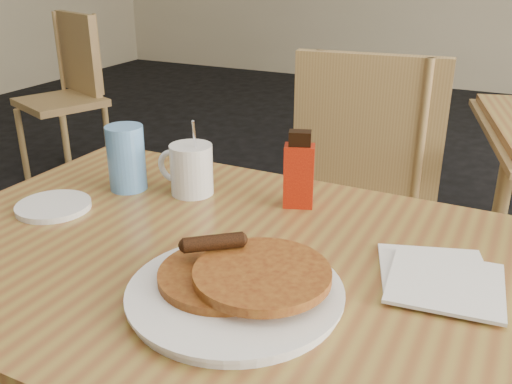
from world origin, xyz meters
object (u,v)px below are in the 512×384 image
main_table (230,276)px  chair_wall_extra (70,81)px  pancake_plate (238,286)px  coffee_mug (190,168)px  chair_main_far (353,196)px  blue_tumbler (126,158)px  syrup_bottle (299,172)px

main_table → chair_wall_extra: 2.61m
pancake_plate → coffee_mug: coffee_mug is taller
chair_main_far → blue_tumbler: bearing=-127.7°
pancake_plate → syrup_bottle: 0.36m
syrup_bottle → blue_tumbler: syrup_bottle is taller
main_table → pancake_plate: bearing=-55.9°
main_table → chair_main_far: bearing=89.3°
chair_main_far → syrup_bottle: bearing=-93.8°
main_table → blue_tumbler: size_ratio=8.59×
main_table → blue_tumbler: (-0.34, 0.16, 0.11)m
coffee_mug → blue_tumbler: (-0.14, -0.04, 0.01)m
chair_main_far → blue_tumbler: chair_main_far is taller
coffee_mug → chair_wall_extra: bearing=146.0°
chair_wall_extra → coffee_mug: (1.76, -1.50, 0.26)m
chair_wall_extra → syrup_bottle: bearing=-14.6°
chair_wall_extra → pancake_plate: 2.74m
syrup_bottle → blue_tumbler: bearing=172.7°
chair_main_far → coffee_mug: 0.61m
chair_wall_extra → syrup_bottle: 2.49m
chair_wall_extra → coffee_mug: coffee_mug is taller
chair_wall_extra → syrup_bottle: chair_wall_extra is taller
chair_main_far → chair_wall_extra: (-1.97, 0.97, -0.03)m
blue_tumbler → pancake_plate: bearing=-33.7°
blue_tumbler → chair_main_far: bearing=58.5°
blue_tumbler → chair_wall_extra: bearing=136.5°
chair_main_far → main_table: bearing=-96.9°
chair_main_far → syrup_bottle: (0.02, -0.49, 0.24)m
chair_wall_extra → main_table: bearing=-19.2°
chair_wall_extra → coffee_mug: 2.33m
pancake_plate → syrup_bottle: syrup_bottle is taller
blue_tumbler → coffee_mug: bearing=15.9°
chair_wall_extra → blue_tumbler: (1.63, -1.54, 0.28)m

